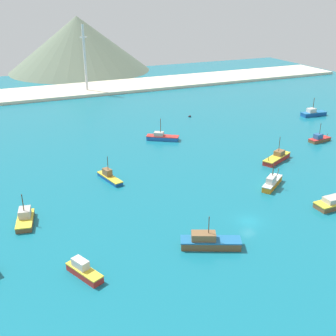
# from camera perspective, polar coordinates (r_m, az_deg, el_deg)

# --- Properties ---
(ground) EXTENTS (260.00, 280.00, 0.50)m
(ground) POSITION_cam_1_polar(r_m,az_deg,el_deg) (102.41, 1.63, 0.37)
(ground) COLOR #146B7F
(fishing_boat_0) EXTENTS (4.15, 7.53, 5.79)m
(fishing_boat_0) POSITION_cam_1_polar(r_m,az_deg,el_deg) (80.97, -18.93, -6.52)
(fishing_boat_0) COLOR brown
(fishing_boat_0) RESTS_ON ground
(fishing_boat_1) EXTENTS (10.23, 6.63, 5.74)m
(fishing_boat_1) POSITION_cam_1_polar(r_m,az_deg,el_deg) (70.25, 5.65, -9.97)
(fishing_boat_1) COLOR brown
(fishing_boat_1) RESTS_ON ground
(fishing_boat_2) EXTENTS (10.03, 6.57, 6.27)m
(fishing_boat_2) POSITION_cam_1_polar(r_m,az_deg,el_deg) (107.61, 14.66, 1.37)
(fishing_boat_2) COLOR red
(fishing_boat_2) RESTS_ON ground
(fishing_boat_4) EXTENTS (6.93, 3.08, 5.38)m
(fishing_boat_4) POSITION_cam_1_polar(r_m,az_deg,el_deg) (125.32, 19.95, 3.76)
(fishing_boat_4) COLOR brown
(fishing_boat_4) RESTS_ON ground
(fishing_boat_6) EXTENTS (9.12, 7.14, 6.24)m
(fishing_boat_6) POSITION_cam_1_polar(r_m,az_deg,el_deg) (119.16, -0.82, 4.23)
(fishing_boat_6) COLOR #1E5BA8
(fishing_boat_6) RESTS_ON ground
(fishing_boat_7) EXTENTS (7.91, 6.40, 5.45)m
(fishing_boat_7) POSITION_cam_1_polar(r_m,az_deg,el_deg) (92.96, 14.01, -1.94)
(fishing_boat_7) COLOR orange
(fishing_boat_7) RESTS_ON ground
(fishing_boat_8) EXTENTS (8.95, 3.50, 6.14)m
(fishing_boat_8) POSITION_cam_1_polar(r_m,az_deg,el_deg) (151.43, 19.20, 7.08)
(fishing_boat_8) COLOR #14478C
(fishing_boat_8) RESTS_ON ground
(fishing_boat_9) EXTENTS (4.54, 6.92, 2.54)m
(fishing_boat_9) POSITION_cam_1_polar(r_m,az_deg,el_deg) (64.93, -11.46, -13.55)
(fishing_boat_9) COLOR red
(fishing_boat_9) RESTS_ON ground
(fishing_boat_14) EXTENTS (3.84, 8.59, 5.57)m
(fishing_boat_14) POSITION_cam_1_polar(r_m,az_deg,el_deg) (94.49, -8.03, -1.19)
(fishing_boat_14) COLOR #14478C
(fishing_boat_14) RESTS_ON ground
(buoy_0) EXTENTS (0.93, 0.93, 0.93)m
(buoy_0) POSITION_cam_1_polar(r_m,az_deg,el_deg) (142.04, 2.98, 7.03)
(buoy_0) COLOR #232328
(buoy_0) RESTS_ON ground
(beach_strip) EXTENTS (247.00, 24.57, 1.20)m
(beach_strip) POSITION_cam_1_polar(r_m,az_deg,el_deg) (184.66, -10.64, 10.55)
(beach_strip) COLOR beige
(beach_strip) RESTS_ON ground
(hill_central) EXTENTS (73.72, 73.72, 27.63)m
(hill_central) POSITION_cam_1_polar(r_m,az_deg,el_deg) (232.78, -12.12, 16.25)
(hill_central) COLOR #60705B
(hill_central) RESTS_ON ground
(radio_tower) EXTENTS (2.72, 2.18, 27.23)m
(radio_tower) POSITION_cam_1_polar(r_m,az_deg,el_deg) (178.13, -11.29, 14.41)
(radio_tower) COLOR silver
(radio_tower) RESTS_ON ground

